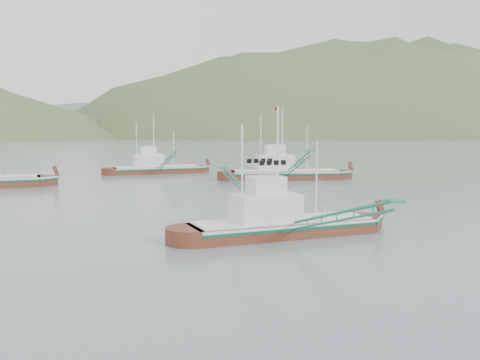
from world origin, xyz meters
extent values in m
plane|color=slate|center=(0.00, 0.00, 0.00)|extent=(1200.00, 1200.00, 0.00)
cube|color=#592312|center=(1.33, -1.14, 0.17)|extent=(13.36, 5.41, 1.73)
cube|color=silver|center=(1.33, -1.14, 0.91)|extent=(13.12, 5.44, 0.19)
cube|color=#0B4E35|center=(1.33, -1.14, 0.69)|extent=(13.12, 5.46, 0.19)
cube|color=silver|center=(1.33, -1.14, 1.08)|extent=(12.69, 5.14, 0.10)
cube|color=silver|center=(0.05, -1.34, 1.99)|extent=(4.70, 3.40, 1.90)
cube|color=silver|center=(0.05, -1.34, 3.55)|extent=(2.52, 2.23, 1.21)
cylinder|color=white|center=(0.90, -1.21, 4.93)|extent=(0.14, 0.14, 7.79)
cylinder|color=white|center=(-1.66, -1.61, 4.35)|extent=(0.12, 0.12, 6.62)
cylinder|color=white|center=(3.90, -0.74, 3.77)|extent=(0.10, 0.10, 5.45)
cube|color=#592312|center=(-3.03, 51.83, 0.19)|extent=(14.40, 5.67, 1.87)
cube|color=silver|center=(-3.03, 51.83, 0.98)|extent=(14.13, 5.70, 0.21)
cube|color=#0B4E35|center=(-3.03, 51.83, 0.75)|extent=(14.13, 5.72, 0.21)
cube|color=silver|center=(-3.03, 51.83, 1.17)|extent=(13.68, 5.38, 0.11)
cube|color=silver|center=(-4.41, 51.63, 2.15)|extent=(5.04, 3.61, 2.05)
cube|color=silver|center=(-4.41, 51.63, 3.83)|extent=(2.69, 2.38, 1.31)
cylinder|color=white|center=(-3.49, 51.76, 5.32)|extent=(0.15, 0.15, 8.41)
cylinder|color=white|center=(-6.26, 51.37, 4.69)|extent=(0.13, 0.13, 7.15)
cylinder|color=white|center=(-0.25, 52.22, 4.06)|extent=(0.11, 0.11, 5.88)
cube|color=#592312|center=(14.21, 37.49, 0.21)|extent=(15.99, 5.93, 2.08)
cube|color=silver|center=(14.21, 37.49, 1.09)|extent=(15.69, 5.97, 0.23)
cube|color=#0B4E35|center=(14.21, 37.49, 0.83)|extent=(15.69, 5.99, 0.23)
cube|color=silver|center=(14.21, 37.49, 1.30)|extent=(15.19, 5.63, 0.12)
cube|color=silver|center=(12.66, 37.67, 2.39)|extent=(5.55, 3.91, 2.29)
cube|color=silver|center=(12.66, 37.67, 4.27)|extent=(2.95, 2.59, 1.46)
cylinder|color=white|center=(13.70, 37.55, 5.93)|extent=(0.17, 0.17, 9.37)
cylinder|color=white|center=(10.59, 37.91, 5.23)|extent=(0.15, 0.15, 7.96)
cylinder|color=white|center=(17.32, 37.13, 4.53)|extent=(0.12, 0.12, 6.56)
ellipsoid|color=#435B2F|center=(240.00, 430.00, 0.00)|extent=(684.00, 432.00, 306.00)
ellipsoid|color=slate|center=(30.00, 560.00, 0.00)|extent=(960.00, 400.00, 240.00)
camera|label=1|loc=(-9.87, -35.64, 7.36)|focal=40.00mm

